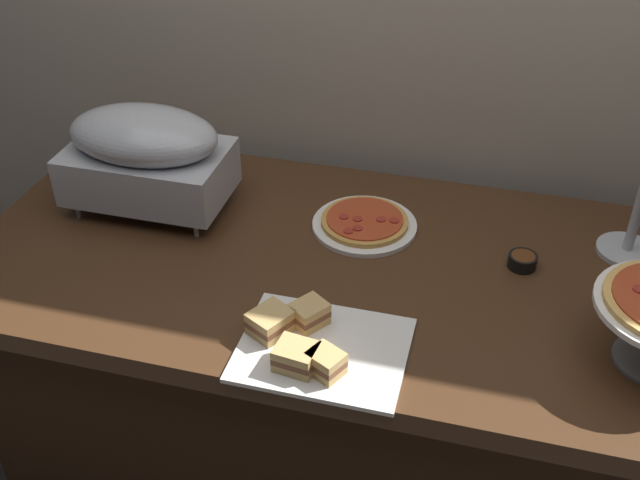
% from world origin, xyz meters
% --- Properties ---
extents(ground_plane, '(8.00, 8.00, 0.00)m').
position_xyz_m(ground_plane, '(0.00, 0.00, 0.00)').
color(ground_plane, '#38332D').
extents(back_wall, '(4.40, 0.04, 2.40)m').
position_xyz_m(back_wall, '(0.00, 0.50, 1.20)').
color(back_wall, '#B7A893').
rests_on(back_wall, ground_plane).
extents(buffet_table, '(1.90, 0.84, 0.76)m').
position_xyz_m(buffet_table, '(0.00, 0.00, 0.39)').
color(buffet_table, '#422816').
rests_on(buffet_table, ground_plane).
extents(chafing_dish, '(0.40, 0.24, 0.27)m').
position_xyz_m(chafing_dish, '(-0.60, 0.11, 0.91)').
color(chafing_dish, '#B7BABF').
rests_on(chafing_dish, buffet_table).
extents(pizza_plate_front, '(0.26, 0.26, 0.03)m').
position_xyz_m(pizza_plate_front, '(-0.05, 0.15, 0.77)').
color(pizza_plate_front, white).
rests_on(pizza_plate_front, buffet_table).
extents(sandwich_platter, '(0.33, 0.27, 0.06)m').
position_xyz_m(sandwich_platter, '(-0.07, -0.31, 0.78)').
color(sandwich_platter, white).
rests_on(sandwich_platter, buffet_table).
extents(sauce_cup_near, '(0.07, 0.07, 0.03)m').
position_xyz_m(sauce_cup_near, '(0.33, 0.09, 0.78)').
color(sauce_cup_near, black).
rests_on(sauce_cup_near, buffet_table).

